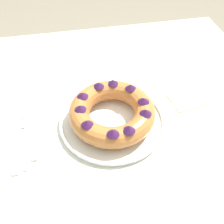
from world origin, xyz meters
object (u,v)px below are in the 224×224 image
cake_knife (35,137)px  napkin (189,98)px  serving_knife (17,146)px  serving_dish (112,121)px  bundt_cake (112,112)px  fork (26,136)px

cake_knife → napkin: 0.54m
serving_knife → napkin: (0.59, 0.09, -0.00)m
serving_knife → napkin: serving_knife is taller
serving_knife → napkin: bearing=5.5°
serving_dish → cake_knife: bearing=-176.4°
serving_knife → cake_knife: (0.05, 0.02, 0.00)m
serving_dish → napkin: bearing=11.0°
bundt_cake → cake_knife: 0.25m
serving_dish → serving_knife: bearing=-173.1°
serving_dish → cake_knife: (-0.24, -0.02, -0.01)m
fork → serving_dish: bearing=1.6°
cake_knife → bundt_cake: bearing=-0.1°
cake_knife → serving_dish: bearing=-0.0°
serving_dish → serving_knife: (-0.30, -0.04, -0.01)m
bundt_cake → fork: bearing=-179.5°
napkin → cake_knife: bearing=-172.4°
fork → cake_knife: cake_knife is taller
serving_dish → fork: size_ratio=1.55×
napkin → serving_dish: bearing=-169.0°
serving_knife → napkin: 0.59m
fork → serving_knife: (-0.03, -0.03, -0.00)m
bundt_cake → napkin: size_ratio=1.97×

